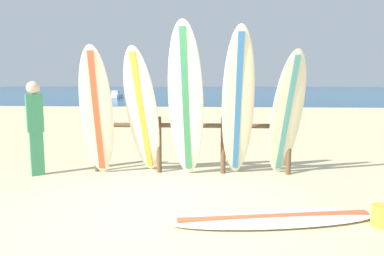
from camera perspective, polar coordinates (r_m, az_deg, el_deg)
ground_plane at (r=4.43m, az=-8.03°, el=-13.95°), size 120.00×120.00×0.00m
ocean_water at (r=62.06m, az=2.88°, el=6.18°), size 120.00×80.00×0.01m
surfboard_rack at (r=6.16m, az=-0.18°, el=-1.50°), size 3.52×0.09×1.00m
surfboard_leaning_far_left at (r=6.01m, az=-15.31°, el=2.38°), size 0.63×0.81×2.20m
surfboard_leaning_left at (r=5.95m, az=-8.13°, el=2.44°), size 0.65×1.02×2.18m
surfboard_leaning_center_left at (r=5.67m, az=-1.01°, el=4.12°), size 0.61×0.88×2.55m
surfboard_leaning_center at (r=5.69m, az=7.51°, el=3.61°), size 0.52×1.06×2.46m
surfboard_leaning_center_right at (r=5.93m, az=15.18°, el=1.93°), size 0.62×0.99×2.12m
surfboard_lying_on_sand at (r=4.31m, az=13.34°, el=-14.19°), size 2.55×1.00×0.08m
beachgoer_standing at (r=6.55m, az=-24.25°, el=0.59°), size 0.31×0.28×1.63m
small_boat_offshore at (r=34.76m, az=-12.37°, el=5.25°), size 0.90×2.06×0.71m
sand_bucket at (r=4.58m, az=28.54°, el=-12.51°), size 0.22×0.22×0.24m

